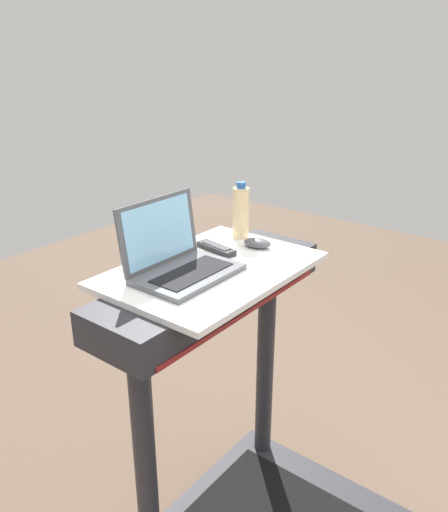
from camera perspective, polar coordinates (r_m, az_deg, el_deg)
name	(u,v)px	position (r m, az deg, el deg)	size (l,w,h in m)	color
desk_board	(212,270)	(1.67, -1.35, -1.52)	(0.69, 0.48, 0.02)	white
laptop	(179,260)	(1.61, -5.01, -0.43)	(0.32, 0.24, 0.23)	#515459
computer_mouse	(257,243)	(1.83, 3.70, 1.44)	(0.06, 0.10, 0.03)	#4C4C51
water_bottle	(241,212)	(1.91, 1.86, 4.87)	(0.06, 0.06, 0.21)	beige
tv_remote	(216,248)	(1.80, -0.85, 0.87)	(0.07, 0.17, 0.02)	#232326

